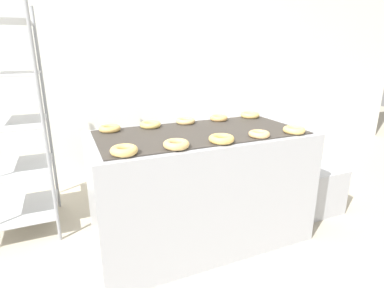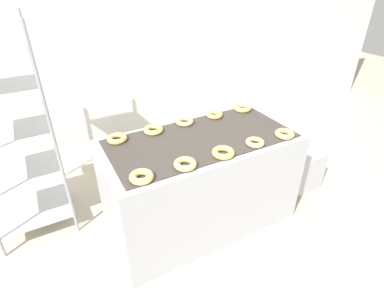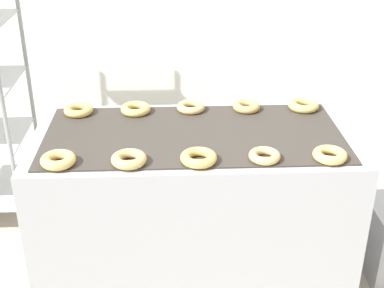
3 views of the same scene
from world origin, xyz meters
The scene contains 11 objects.
fryer_machine centered at (0.00, 0.63, 0.41)m, with size 1.52×0.76×0.83m.
donut_near_leftmost centered at (-0.58, 0.35, 0.85)m, with size 0.15×0.15×0.04m, color #E2BA65.
donut_near_left centered at (-0.29, 0.35, 0.85)m, with size 0.15×0.15×0.04m, color tan.
donut_near_center centered at (0.01, 0.35, 0.85)m, with size 0.16×0.16×0.04m, color #E7BB5E.
donut_near_right centered at (0.29, 0.35, 0.85)m, with size 0.14×0.14×0.04m, color #DDAC6D.
donut_near_rightmost centered at (0.57, 0.35, 0.85)m, with size 0.15×0.15×0.04m, color #E9BE67.
donut_far_leftmost centered at (-0.57, 0.89, 0.85)m, with size 0.15×0.15×0.04m, color tan.
donut_far_left centered at (-0.28, 0.89, 0.85)m, with size 0.15×0.15×0.04m, color #DDBD63.
donut_far_center centered at (0.00, 0.91, 0.85)m, with size 0.15×0.15×0.04m, color #DAB46E.
donut_far_right centered at (0.29, 0.90, 0.85)m, with size 0.14×0.14×0.04m, color tan.
donut_far_rightmost centered at (0.59, 0.90, 0.85)m, with size 0.16×0.16×0.04m, color #DEB764.
Camera 3 is at (-0.11, -1.64, 1.92)m, focal length 50.00 mm.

